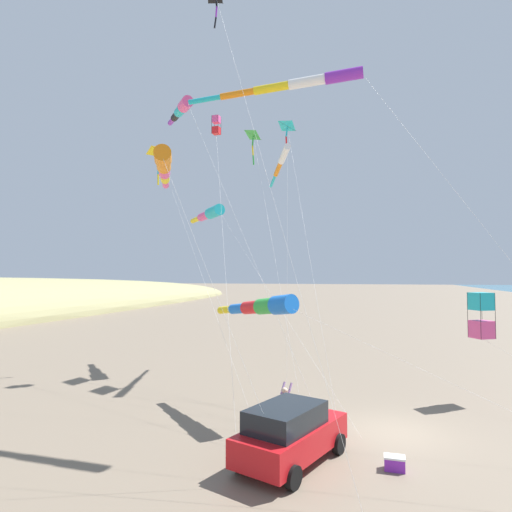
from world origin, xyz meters
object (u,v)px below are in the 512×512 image
kite_windsock_rainbow_low_near (296,84)px  kite_box_checkered_midright (481,315)px  kite_windsock_orange_high_right (263,306)px  kite_delta_yellow_midlevel (159,153)px  cooler_box (395,463)px  kite_windsock_purple_drifting (209,214)px  parked_car (290,433)px  kite_delta_teal_far_right (288,127)px  kite_windsock_small_distant (281,162)px  kite_delta_green_low_center (254,136)px  kite_windsock_blue_topmost (164,166)px  kite_box_white_trailing (216,126)px  kite_windsock_striped_overhead (181,110)px  person_adult_flyer (285,404)px

kite_windsock_rainbow_low_near → kite_box_checkered_midright: bearing=30.4°
kite_windsock_orange_high_right → kite_delta_yellow_midlevel: kite_delta_yellow_midlevel is taller
cooler_box → kite_windsock_purple_drifting: (-11.51, 12.96, 9.89)m
parked_car → cooler_box: 3.25m
kite_windsock_orange_high_right → cooler_box: bearing=-37.0°
kite_delta_teal_far_right → kite_delta_yellow_midlevel: size_ratio=1.08×
kite_windsock_small_distant → parked_car: bearing=-75.7°
kite_delta_green_low_center → kite_box_checkered_midright: 17.74m
kite_windsock_orange_high_right → kite_windsock_blue_topmost: size_ratio=1.51×
kite_windsock_rainbow_low_near → kite_box_checkered_midright: 13.71m
kite_windsock_blue_topmost → kite_box_white_trailing: bearing=103.0°
parked_car → kite_box_white_trailing: (-7.46, 12.28, 14.75)m
kite_delta_green_low_center → kite_windsock_blue_topmost: 14.80m
cooler_box → kite_delta_teal_far_right: kite_delta_teal_far_right is taller
kite_delta_yellow_midlevel → kite_windsock_orange_high_right: bearing=-39.4°
kite_windsock_rainbow_low_near → kite_windsock_orange_high_right: 9.74m
kite_delta_green_low_center → kite_windsock_small_distant: size_ratio=1.15×
kite_delta_green_low_center → kite_windsock_small_distant: 3.38m
kite_box_checkered_midright → kite_delta_teal_far_right: bearing=160.1°
kite_windsock_small_distant → kite_windsock_orange_high_right: (1.12, -8.38, -8.53)m
kite_box_white_trailing → kite_windsock_rainbow_low_near: (6.84, -7.81, -1.51)m
kite_windsock_striped_overhead → kite_box_white_trailing: bearing=72.3°
kite_windsock_orange_high_right → kite_windsock_blue_topmost: 7.18m
kite_windsock_blue_topmost → kite_windsock_purple_drifting: kite_windsock_purple_drifting is taller
kite_windsock_small_distant → kite_windsock_orange_high_right: 12.01m
kite_windsock_striped_overhead → kite_windsock_blue_topmost: kite_windsock_striped_overhead is taller
kite_box_white_trailing → parked_car: bearing=-58.7°
kite_delta_green_low_center → kite_windsock_orange_high_right: size_ratio=1.02×
kite_box_white_trailing → kite_delta_teal_far_right: bearing=6.1°
kite_delta_teal_far_right → kite_delta_green_low_center: size_ratio=1.00×
parked_car → kite_delta_yellow_midlevel: 21.36m
kite_delta_yellow_midlevel → kite_windsock_blue_topmost: (6.86, -11.86, -4.36)m
kite_delta_teal_far_right → kite_windsock_blue_topmost: (-1.88, -12.51, -5.49)m
parked_car → kite_box_white_trailing: size_ratio=0.29×
cooler_box → kite_windsock_striped_overhead: kite_windsock_striped_overhead is taller
kite_delta_yellow_midlevel → kite_box_checkered_midright: (18.85, -3.01, -10.19)m
kite_windsock_blue_topmost → kite_windsock_purple_drifting: 13.64m
parked_car → kite_windsock_purple_drifting: 18.26m
kite_box_white_trailing → kite_windsock_purple_drifting: kite_box_white_trailing is taller
cooler_box → kite_box_checkered_midright: kite_box_checkered_midright is taller
kite_windsock_blue_topmost → kite_box_checkered_midright: bearing=36.4°
person_adult_flyer → kite_windsock_blue_topmost: size_ratio=0.17×
kite_delta_green_low_center → kite_windsock_striped_overhead: bearing=-122.2°
kite_windsock_rainbow_low_near → kite_windsock_striped_overhead: bearing=149.1°
kite_delta_teal_far_right → kite_box_white_trailing: (-4.66, -0.50, 0.36)m
kite_windsock_purple_drifting → kite_windsock_striped_overhead: bearing=-90.9°
kite_windsock_small_distant → kite_windsock_blue_topmost: (-1.43, -12.51, -3.24)m
cooler_box → person_adult_flyer: bearing=147.4°
kite_box_white_trailing → kite_windsock_rainbow_low_near: bearing=-48.8°
kite_delta_teal_far_right → kite_windsock_small_distant: 2.29m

